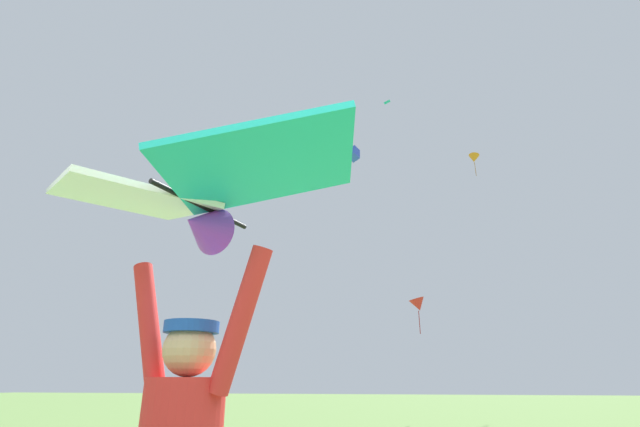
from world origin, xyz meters
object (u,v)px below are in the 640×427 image
object	(u,v)px
held_stunt_kite	(194,195)
distant_kite_red_overhead_distant	(418,305)
distant_kite_teal_far_center	(387,102)
distant_kite_orange_high_left	(474,159)
marker_flag	(189,371)
distant_kite_blue_low_left	(354,154)

from	to	relation	value
held_stunt_kite	distant_kite_red_overhead_distant	bearing A→B (deg)	86.84
held_stunt_kite	distant_kite_red_overhead_distant	distance (m)	18.07
distant_kite_teal_far_center	distant_kite_red_overhead_distant	bearing A→B (deg)	-81.98
distant_kite_orange_high_left	marker_flag	xyz separation A→B (m)	(-9.02, -22.58, -15.01)
distant_kite_blue_low_left	distant_kite_orange_high_left	bearing A→B (deg)	11.72
held_stunt_kite	distant_kite_orange_high_left	xyz separation A→B (m)	(5.73, 28.95, 14.38)
marker_flag	distant_kite_orange_high_left	bearing A→B (deg)	68.22
distant_kite_red_overhead_distant	marker_flag	size ratio (longest dim) A/B	0.87
distant_kite_orange_high_left	distant_kite_red_overhead_distant	size ratio (longest dim) A/B	1.12
distant_kite_teal_far_center	marker_flag	bearing A→B (deg)	-99.31
distant_kite_blue_low_left	distant_kite_teal_far_center	size ratio (longest dim) A/B	2.03
distant_kite_orange_high_left	distant_kite_blue_low_left	distance (m)	8.71
held_stunt_kite	distant_kite_orange_high_left	distance (m)	32.83
held_stunt_kite	marker_flag	world-z (taller)	held_stunt_kite
distant_kite_red_overhead_distant	distant_kite_blue_low_left	distance (m)	16.06
distant_kite_blue_low_left	distant_kite_teal_far_center	distance (m)	4.35
distant_kite_orange_high_left	distant_kite_teal_far_center	distance (m)	7.56
distant_kite_blue_low_left	distant_kite_teal_far_center	bearing A→B (deg)	-28.33
distant_kite_orange_high_left	distant_kite_teal_far_center	world-z (taller)	distant_kite_teal_far_center
distant_kite_teal_far_center	marker_flag	xyz separation A→B (m)	(-3.18, -19.37, -18.58)
held_stunt_kite	distant_kite_blue_low_left	xyz separation A→B (m)	(-2.78, 27.18, 14.82)
held_stunt_kite	distant_kite_orange_high_left	world-z (taller)	distant_kite_orange_high_left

